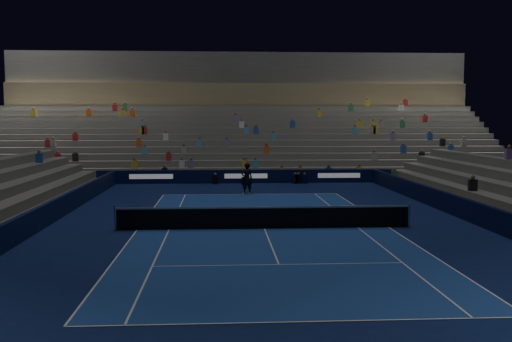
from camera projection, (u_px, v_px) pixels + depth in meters
The scene contains 9 objects.
ground at pixel (264, 229), 25.64m from camera, with size 90.00×90.00×0.00m, color #0B1846.
court_surface at pixel (264, 229), 25.64m from camera, with size 10.97×23.77×0.01m, color navy.
sponsor_barrier_far at pixel (246, 176), 43.99m from camera, with size 44.00×0.25×1.00m, color black.
sponsor_barrier_east at pixel (482, 215), 26.18m from camera, with size 0.25×37.00×1.00m, color black.
sponsor_barrier_west at pixel (37, 220), 25.01m from camera, with size 0.25×37.00×1.00m, color black.
grandstand_main at pixel (241, 135), 53.08m from camera, with size 44.00×15.20×11.20m.
tennis_net at pixel (264, 217), 25.59m from camera, with size 12.90×0.10×1.10m.
tennis_player at pixel (247, 179), 37.29m from camera, with size 0.73×0.48×2.01m, color black.
broadcast_camera at pixel (245, 181), 42.86m from camera, with size 0.45×0.88×0.56m.
Camera 1 is at (-1.89, -25.25, 4.74)m, focal length 41.40 mm.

